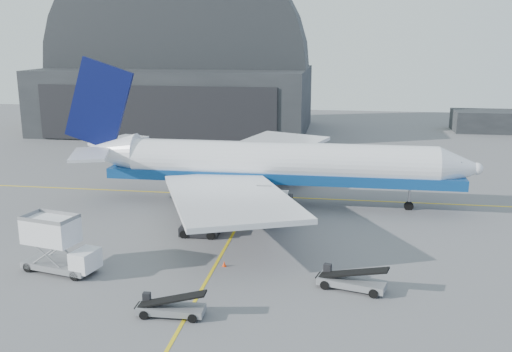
% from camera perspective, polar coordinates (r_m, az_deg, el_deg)
% --- Properties ---
extents(ground, '(200.00, 200.00, 0.00)m').
position_cam_1_polar(ground, '(47.20, -3.93, -8.60)').
color(ground, '#565659').
rests_on(ground, ground).
extents(taxi_lines, '(80.00, 42.12, 0.02)m').
position_cam_1_polar(taxi_lines, '(58.87, -1.25, -3.94)').
color(taxi_lines, yellow).
rests_on(taxi_lines, ground).
extents(hangar, '(50.00, 28.30, 28.00)m').
position_cam_1_polar(hangar, '(112.38, -7.85, 9.41)').
color(hangar, black).
rests_on(hangar, ground).
extents(distant_bldg_a, '(14.00, 8.00, 4.00)m').
position_cam_1_polar(distant_bldg_a, '(119.34, 22.34, 4.14)').
color(distant_bldg_a, black).
rests_on(distant_bldg_a, ground).
extents(airliner, '(45.43, 44.06, 15.94)m').
position_cam_1_polar(airliner, '(61.81, 0.87, 1.20)').
color(airliner, white).
rests_on(airliner, ground).
extents(catering_truck, '(6.54, 3.57, 4.26)m').
position_cam_1_polar(catering_truck, '(47.24, -19.24, -6.56)').
color(catering_truck, gray).
rests_on(catering_truck, ground).
extents(pushback_tug, '(3.60, 2.15, 1.65)m').
position_cam_1_polar(pushback_tug, '(53.15, -5.54, -5.30)').
color(pushback_tug, black).
rests_on(pushback_tug, ground).
extents(belt_loader_a, '(4.76, 1.74, 1.81)m').
position_cam_1_polar(belt_loader_a, '(38.98, -8.57, -12.90)').
color(belt_loader_a, gray).
rests_on(belt_loader_a, ground).
extents(belt_loader_b, '(5.34, 2.85, 1.99)m').
position_cam_1_polar(belt_loader_b, '(42.79, 9.47, -10.32)').
color(belt_loader_b, gray).
rests_on(belt_loader_b, ground).
extents(traffic_cone, '(0.31, 0.31, 0.45)m').
position_cam_1_polar(traffic_cone, '(46.29, -3.20, -8.76)').
color(traffic_cone, '#F73707').
rests_on(traffic_cone, ground).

